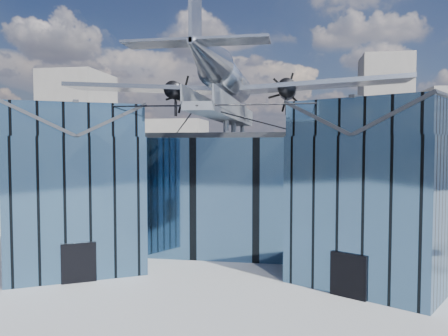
# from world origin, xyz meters

# --- Properties ---
(ground_plane) EXTENTS (120.00, 120.00, 0.00)m
(ground_plane) POSITION_xyz_m (0.00, 0.00, 0.00)
(ground_plane) COLOR gray
(museum) EXTENTS (32.88, 24.50, 17.60)m
(museum) POSITION_xyz_m (0.00, 5.82, 5.54)
(museum) COLOR #426587
(museum) RESTS_ON ground
(bg_towers) EXTENTS (77.00, 24.50, 26.00)m
(bg_towers) POSITION_xyz_m (1.45, 50.49, 10.01)
(bg_towers) COLOR gray
(bg_towers) RESTS_ON ground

